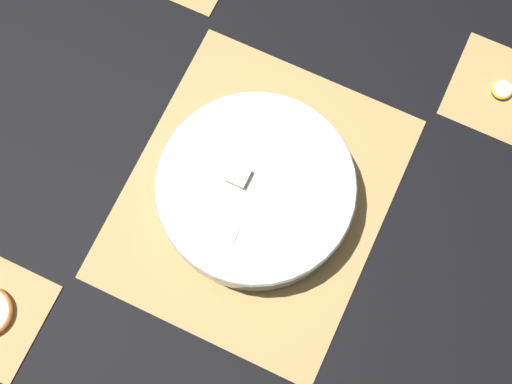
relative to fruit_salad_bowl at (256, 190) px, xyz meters
The scene contains 5 objects.
ground_plane 0.04m from the fruit_salad_bowl, 33.56° to the right, with size 6.00×6.00×0.00m, color black.
bamboo_mat_center 0.04m from the fruit_salad_bowl, 33.56° to the right, with size 0.46×0.39×0.01m.
coaster_mat_near_right 0.44m from the fruit_salad_bowl, 40.72° to the right, with size 0.16×0.16×0.01m.
fruit_salad_bowl is the anchor object (origin of this frame).
banana_coin_single 0.44m from the fruit_salad_bowl, 40.72° to the right, with size 0.04×0.04×0.01m.
Camera 1 is at (-0.26, -0.12, 1.07)m, focal length 50.00 mm.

